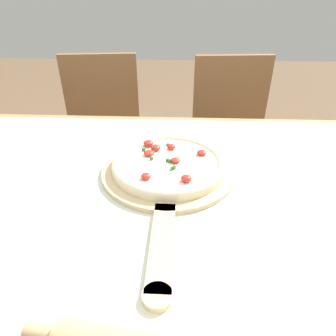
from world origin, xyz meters
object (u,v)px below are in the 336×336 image
at_px(chair_left, 103,132).
at_px(chair_right, 231,134).
at_px(pizza_peel, 168,175).
at_px(pizza, 168,163).

relative_size(chair_left, chair_right, 1.00).
relative_size(pizza_peel, chair_right, 0.65).
relative_size(pizza, chair_right, 0.33).
relative_size(pizza_peel, pizza, 1.95).
bearing_deg(chair_left, pizza, -70.17).
height_order(chair_left, chair_right, same).
bearing_deg(pizza_peel, chair_left, 115.89).
distance_m(pizza, chair_right, 0.85).
xyz_separation_m(pizza, chair_right, (0.29, 0.75, -0.27)).
height_order(pizza_peel, pizza, pizza).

